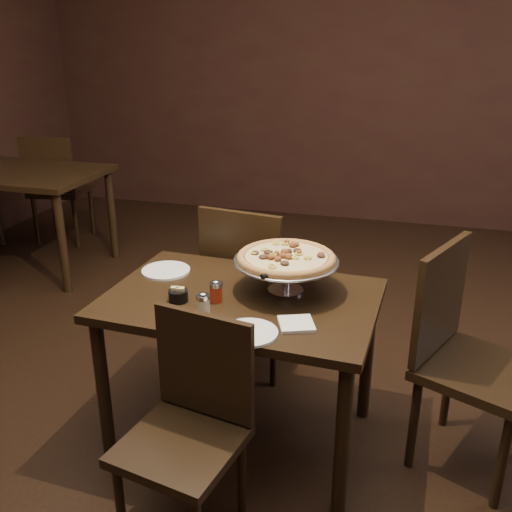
# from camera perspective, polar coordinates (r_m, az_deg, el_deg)

# --- Properties ---
(room) EXTENTS (6.04, 7.04, 2.84)m
(room) POSITION_cam_1_polar(r_m,az_deg,el_deg) (2.17, -0.75, 12.55)
(room) COLOR black
(room) RESTS_ON ground
(dining_table) EXTENTS (1.16, 0.81, 0.70)m
(dining_table) POSITION_cam_1_polar(r_m,az_deg,el_deg) (2.44, -1.45, -5.99)
(dining_table) COLOR black
(dining_table) RESTS_ON ground
(background_table) EXTENTS (1.23, 0.82, 0.77)m
(background_table) POSITION_cam_1_polar(r_m,az_deg,el_deg) (4.71, -22.56, 6.69)
(background_table) COLOR black
(background_table) RESTS_ON ground
(pizza_stand) EXTENTS (0.45, 0.45, 0.18)m
(pizza_stand) POSITION_cam_1_polar(r_m,az_deg,el_deg) (2.39, 3.03, -0.22)
(pizza_stand) COLOR silver
(pizza_stand) RESTS_ON dining_table
(parmesan_shaker) EXTENTS (0.05, 0.05, 0.10)m
(parmesan_shaker) POSITION_cam_1_polar(r_m,az_deg,el_deg) (2.24, -5.31, -4.82)
(parmesan_shaker) COLOR beige
(parmesan_shaker) RESTS_ON dining_table
(pepper_flake_shaker) EXTENTS (0.05, 0.05, 0.10)m
(pepper_flake_shaker) POSITION_cam_1_polar(r_m,az_deg,el_deg) (2.34, -4.03, -3.56)
(pepper_flake_shaker) COLOR maroon
(pepper_flake_shaker) RESTS_ON dining_table
(packet_caddy) EXTENTS (0.08, 0.08, 0.06)m
(packet_caddy) POSITION_cam_1_polar(r_m,az_deg,el_deg) (2.37, -7.79, -3.91)
(packet_caddy) COLOR black
(packet_caddy) RESTS_ON dining_table
(napkin_stack) EXTENTS (0.17, 0.17, 0.01)m
(napkin_stack) POSITION_cam_1_polar(r_m,az_deg,el_deg) (2.17, 4.05, -6.80)
(napkin_stack) COLOR white
(napkin_stack) RESTS_ON dining_table
(plate_left) EXTENTS (0.22, 0.22, 0.01)m
(plate_left) POSITION_cam_1_polar(r_m,az_deg,el_deg) (2.67, -9.00, -1.45)
(plate_left) COLOR white
(plate_left) RESTS_ON dining_table
(plate_near) EXTENTS (0.22, 0.22, 0.01)m
(plate_near) POSITION_cam_1_polar(r_m,az_deg,el_deg) (2.11, -0.71, -7.67)
(plate_near) COLOR white
(plate_near) RESTS_ON dining_table
(serving_spatula) EXTENTS (0.17, 0.17, 0.02)m
(serving_spatula) POSITION_cam_1_polar(r_m,az_deg,el_deg) (2.25, 1.93, -1.81)
(serving_spatula) COLOR silver
(serving_spatula) RESTS_ON pizza_stand
(chair_far) EXTENTS (0.50, 0.50, 0.94)m
(chair_far) POSITION_cam_1_polar(r_m,az_deg,el_deg) (2.99, -0.56, -2.76)
(chair_far) COLOR black
(chair_far) RESTS_ON ground
(chair_near) EXTENTS (0.45, 0.45, 0.83)m
(chair_near) POSITION_cam_1_polar(r_m,az_deg,el_deg) (2.11, -6.62, -16.13)
(chair_near) COLOR black
(chair_near) RESTS_ON ground
(chair_side) EXTENTS (0.59, 0.59, 0.95)m
(chair_side) POSITION_cam_1_polar(r_m,az_deg,el_deg) (2.52, 20.10, -8.91)
(chair_side) COLOR black
(chair_side) RESTS_ON ground
(bg_chair_far) EXTENTS (0.51, 0.51, 0.95)m
(bg_chair_far) POSITION_cam_1_polar(r_m,az_deg,el_deg) (5.21, -19.32, 6.70)
(bg_chair_far) COLOR black
(bg_chair_far) RESTS_ON ground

